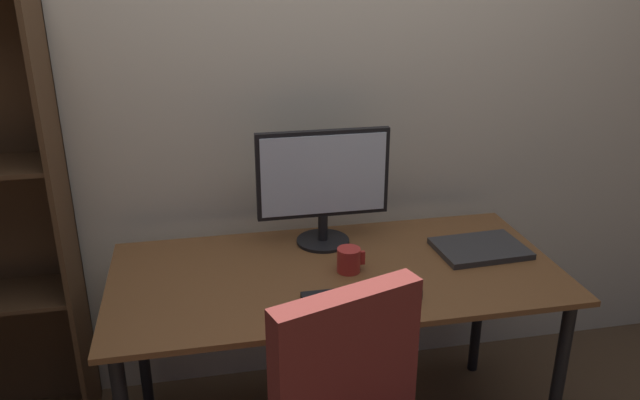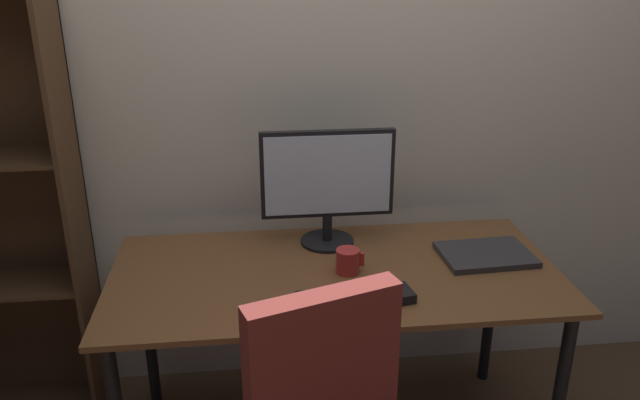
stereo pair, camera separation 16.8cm
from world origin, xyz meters
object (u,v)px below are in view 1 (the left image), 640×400
Objects in this scene: monitor at (322,181)px; mouse at (407,290)px; coffee_mug at (349,260)px; laptop at (480,248)px; keyboard at (349,299)px; desk at (336,291)px.

mouse is at bearing -66.27° from monitor.
coffee_mug is 0.30× the size of laptop.
mouse is at bearing -52.60° from coffee_mug.
keyboard is (-0.00, -0.44, -0.24)m from monitor.
monitor is 0.50m from keyboard.
monitor is (-0.00, 0.23, 0.33)m from desk.
desk is at bearing 88.49° from keyboard.
mouse is 0.30× the size of laptop.
mouse reaches higher than desk.
monitor is 0.63m from laptop.
desk is 0.40m from monitor.
coffee_mug reaches higher than laptop.
laptop is (0.51, 0.05, -0.03)m from coffee_mug.
coffee_mug reaches higher than keyboard.
laptop is at bearing -18.64° from monitor.
keyboard is 0.20m from mouse.
laptop is at bearing 23.12° from mouse.
desk is at bearing 160.19° from coffee_mug.
desk is at bearing -178.85° from laptop.
monitor is at bearing 102.91° from mouse.
keyboard is at bearing -92.28° from desk.
coffee_mug is (0.05, 0.20, 0.03)m from keyboard.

